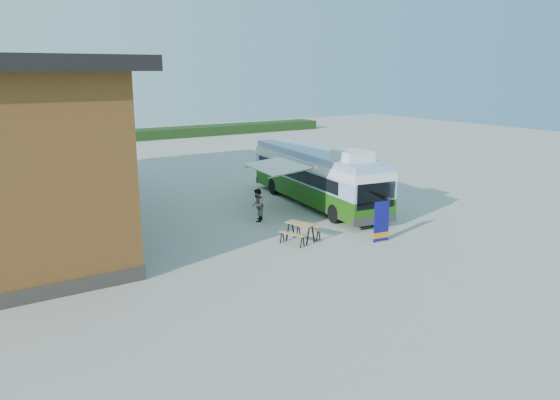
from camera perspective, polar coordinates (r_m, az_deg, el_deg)
ground at (r=22.33m, az=2.01°, el=-4.94°), size 100.00×100.00×0.00m
hedge at (r=59.27m, az=-12.92°, el=6.77°), size 40.00×3.00×1.00m
bus at (r=29.02m, az=3.87°, el=2.61°), size 3.69×11.13×3.36m
awning at (r=27.20m, az=0.06°, el=3.73°), size 2.76×3.97×0.49m
banner at (r=23.20m, az=10.54°, el=-2.61°), size 0.76×0.24×1.74m
picnic_table at (r=22.88m, az=2.15°, el=-2.91°), size 1.74×1.64×0.80m
person_a at (r=29.09m, az=-15.26°, el=0.70°), size 0.72×0.74×1.72m
person_b at (r=25.87m, az=-2.38°, el=-0.55°), size 0.95×0.97×1.58m
slurry_tanker at (r=38.27m, az=-21.88°, el=3.66°), size 2.43×5.43×2.04m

